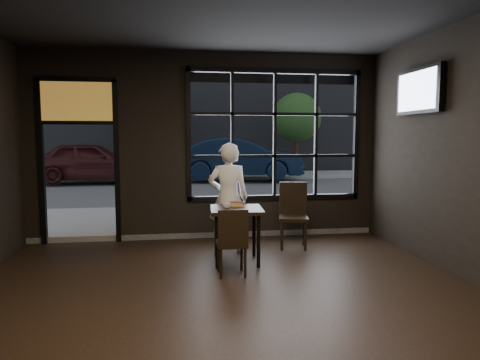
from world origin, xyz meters
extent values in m
cube|color=black|center=(0.00, 0.00, -0.01)|extent=(6.00, 7.00, 0.02)
cube|color=black|center=(1.20, 3.50, 1.80)|extent=(3.06, 0.12, 2.28)
cube|color=orange|center=(-2.10, 3.50, 2.35)|extent=(1.20, 0.06, 0.70)
cube|color=#545456|center=(0.00, 24.00, -0.02)|extent=(60.00, 41.00, 0.04)
cube|color=#5B5956|center=(0.00, 23.00, 7.50)|extent=(28.00, 12.00, 15.00)
cube|color=black|center=(0.32, 2.00, 0.39)|extent=(0.76, 0.76, 0.78)
cube|color=black|center=(0.18, 1.46, 0.44)|extent=(0.38, 0.38, 0.88)
cube|color=black|center=(1.32, 2.65, 0.52)|extent=(0.54, 0.54, 1.04)
imported|color=white|center=(0.27, 2.54, 0.84)|extent=(0.64, 0.44, 1.68)
imported|color=silver|center=(0.18, 1.96, 0.82)|extent=(0.16, 0.16, 0.10)
cube|color=black|center=(2.93, 1.88, 2.42)|extent=(0.13, 1.11, 0.65)
imported|color=black|center=(1.89, 12.89, 0.91)|extent=(5.11, 2.27, 1.63)
imported|color=#361213|center=(-3.75, 12.82, 0.85)|extent=(4.40, 1.83, 1.49)
cylinder|color=#332114|center=(-1.65, 15.17, 1.08)|extent=(0.20, 0.20, 2.16)
sphere|color=#2C5121|center=(-1.65, 15.17, 2.85)|extent=(2.36, 2.36, 2.36)
cylinder|color=#332114|center=(4.70, 14.63, 0.99)|extent=(0.18, 0.18, 1.99)
sphere|color=#155E14|center=(4.70, 14.63, 2.61)|extent=(2.17, 2.17, 2.17)
camera|label=1|loc=(-0.46, -3.87, 1.77)|focal=32.00mm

